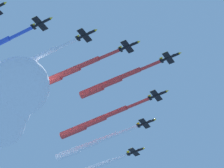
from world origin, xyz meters
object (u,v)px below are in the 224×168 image
Objects in this scene: jet_starboard_inner at (69,72)px; jet_port_mid at (87,146)px; jet_lead at (111,82)px; jet_port_inner at (93,122)px; jet_starboard_mid at (26,63)px.

jet_starboard_inner reaches higher than jet_port_mid.
jet_lead is at bearing -140.94° from jet_starboard_inner.
jet_port_inner is 1.03× the size of jet_port_mid.
jet_lead is 0.88× the size of jet_port_inner.
jet_port_mid reaches higher than jet_port_inner.
jet_port_mid is 1.06× the size of jet_starboard_mid.
jet_port_mid is at bearing -53.25° from jet_lead.
jet_lead is 38.38m from jet_starboard_mid.
jet_lead is at bearing -142.36° from jet_starboard_mid.
jet_port_inner is 43.49m from jet_starboard_mid.
jet_starboard_inner reaches higher than jet_port_inner.
jet_lead reaches higher than jet_port_inner.
jet_port_inner is (14.73, -17.14, -3.34)m from jet_lead.
jet_starboard_mid reaches higher than jet_port_inner.
jet_port_inner is 29.50m from jet_starboard_inner.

